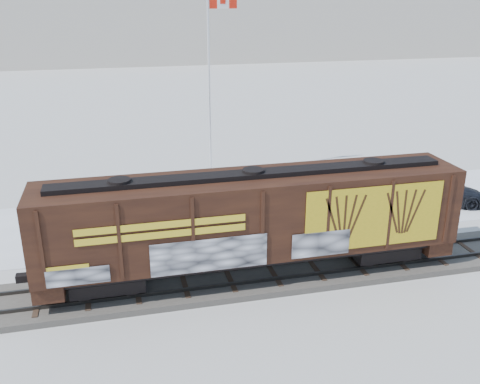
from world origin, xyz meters
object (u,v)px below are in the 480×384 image
object	(u,v)px
hopper_railcar	(253,218)
car_silver	(256,207)
car_white	(361,195)
flagpole	(211,113)
car_dark	(439,192)

from	to	relation	value
hopper_railcar	car_silver	world-z (taller)	hopper_railcar
car_silver	car_white	size ratio (longest dim) A/B	1.04
hopper_railcar	flagpole	bearing A→B (deg)	86.57
car_dark	car_silver	bearing A→B (deg)	107.53
flagpole	car_dark	size ratio (longest dim) A/B	2.32
car_dark	car_white	bearing A→B (deg)	99.35
car_white	car_silver	bearing A→B (deg)	74.28
car_silver	car_white	world-z (taller)	car_silver
hopper_railcar	car_silver	bearing A→B (deg)	73.64
flagpole	car_dark	world-z (taller)	flagpole
car_white	car_dark	distance (m)	4.81
car_white	car_dark	size ratio (longest dim) A/B	0.81
car_white	car_dark	world-z (taller)	car_dark
hopper_railcar	flagpole	size ratio (longest dim) A/B	1.47
hopper_railcar	car_dark	xyz separation A→B (m)	(13.31, 6.23, -2.23)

